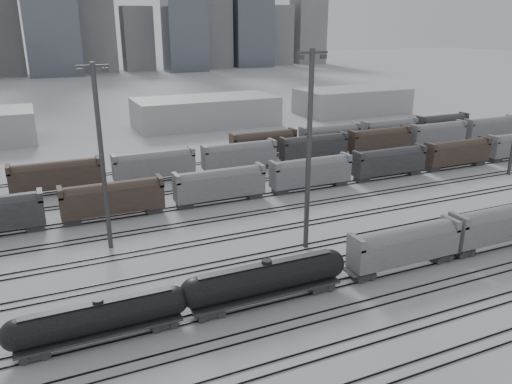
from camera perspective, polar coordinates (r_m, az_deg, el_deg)
name	(u,v)px	position (r m, az deg, el deg)	size (l,w,h in m)	color
ground	(389,277)	(60.57, 14.97, -9.34)	(900.00, 900.00, 0.00)	#B5B6BA
tracks	(313,224)	(73.45, 6.48, -3.63)	(220.00, 71.50, 0.16)	black
tank_car_a	(100,318)	(48.93, -17.41, -13.59)	(16.66, 2.78, 4.12)	#27272A
tank_car_b	(266,279)	(52.61, 1.21, -9.88)	(18.57, 3.10, 4.59)	#27272A
hopper_car_a	(404,244)	(61.47, 16.61, -5.74)	(14.51, 2.88, 5.19)	#27272A
hopper_car_b	(499,223)	(71.92, 26.01, -3.20)	(15.07, 2.99, 5.39)	#27272A
light_mast_b	(102,155)	(64.40, -17.24, 4.11)	(3.78, 0.60, 23.62)	#3C3C3F
light_mast_c	(309,148)	(61.86, 6.07, 5.05)	(4.02, 0.64, 25.16)	#3C3C3F
bg_string_near	(311,174)	(88.18, 6.27, 2.09)	(151.00, 3.00, 5.60)	slate
bg_string_mid	(314,149)	(106.41, 6.61, 4.96)	(151.00, 3.00, 5.60)	#27272A
bg_string_far	(360,134)	(122.37, 11.81, 6.49)	(66.00, 3.00, 5.60)	#46352C
warehouse_mid	(206,112)	(144.99, -5.76, 9.13)	(40.00, 18.00, 8.00)	#A1A1A4
warehouse_right	(352,101)	(167.46, 10.93, 10.17)	(35.00, 18.00, 8.00)	#A1A1A4
skyline	(104,11)	(324.06, -16.98, 19.15)	(316.00, 22.40, 95.00)	gray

